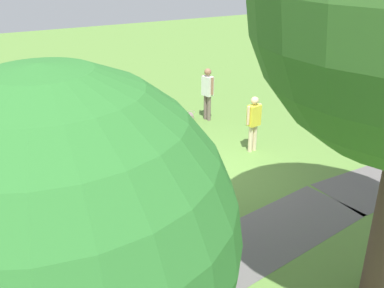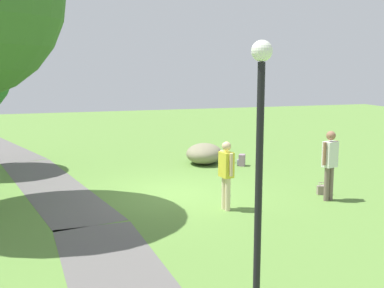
{
  "view_description": "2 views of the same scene",
  "coord_description": "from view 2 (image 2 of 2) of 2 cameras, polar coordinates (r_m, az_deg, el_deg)",
  "views": [
    {
      "loc": [
        5.12,
        9.03,
        5.6
      ],
      "look_at": [
        0.42,
        -0.43,
        0.82
      ],
      "focal_mm": 41.74,
      "sensor_mm": 36.0,
      "label": 1
    },
    {
      "loc": [
        -12.22,
        3.25,
        3.46
      ],
      "look_at": [
        1.68,
        -1.05,
        1.06
      ],
      "focal_mm": 45.01,
      "sensor_mm": 36.0,
      "label": 2
    }
  ],
  "objects": [
    {
      "name": "backpack_by_boulder",
      "position": [
        16.72,
        5.9,
        -1.93
      ],
      "size": [
        0.34,
        0.35,
        0.4
      ],
      "color": "gray",
      "rests_on": "ground"
    },
    {
      "name": "frisbee_on_grass",
      "position": [
        12.99,
        4.05,
        -6.04
      ],
      "size": [
        0.23,
        0.23,
        0.02
      ],
      "color": "#3490DC",
      "rests_on": "ground"
    },
    {
      "name": "lawn_boulder",
      "position": [
        17.0,
        1.46,
        -1.14
      ],
      "size": [
        1.99,
        1.81,
        0.71
      ],
      "color": "gray",
      "rests_on": "ground"
    },
    {
      "name": "footpath_segment_mid",
      "position": [
        14.54,
        -16.41,
        -4.76
      ],
      "size": [
        8.17,
        3.26,
        0.01
      ],
      "color": "#5C5957",
      "rests_on": "ground"
    },
    {
      "name": "handbag_on_grass",
      "position": [
        13.49,
        15.27,
        -5.2
      ],
      "size": [
        0.32,
        0.34,
        0.31
      ],
      "color": "gray",
      "rests_on": "ground"
    },
    {
      "name": "man_near_boulder",
      "position": [
        11.51,
        4.08,
        -3.17
      ],
      "size": [
        0.51,
        0.3,
        1.67
      ],
      "color": "beige",
      "rests_on": "ground"
    },
    {
      "name": "ground_plane",
      "position": [
        13.11,
        -2.22,
        -5.93
      ],
      "size": [
        48.0,
        48.0,
        0.0
      ],
      "primitive_type": "plane",
      "color": "#5A8438"
    },
    {
      "name": "lamp_post",
      "position": [
        6.45,
        8.01,
        -0.93
      ],
      "size": [
        0.28,
        0.28,
        3.78
      ],
      "color": "black",
      "rests_on": "ground"
    },
    {
      "name": "spare_backpack_on_lawn",
      "position": [
        17.22,
        4.16,
        -1.58
      ],
      "size": [
        0.34,
        0.35,
        0.4
      ],
      "color": "navy",
      "rests_on": "ground"
    },
    {
      "name": "woman_with_handbag",
      "position": [
        12.76,
        16.02,
        -1.84
      ],
      "size": [
        0.34,
        0.5,
        1.81
      ],
      "color": "#6F5D54",
      "rests_on": "ground"
    }
  ]
}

